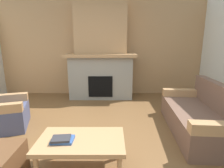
% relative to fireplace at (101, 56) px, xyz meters
% --- Properties ---
extents(ground, '(9.00, 9.00, 0.00)m').
position_rel_fireplace_xyz_m(ground, '(0.00, -2.62, -1.16)').
color(ground, brown).
extents(wall_back_wood_panel, '(6.00, 0.12, 2.70)m').
position_rel_fireplace_xyz_m(wall_back_wood_panel, '(0.00, 0.38, 0.19)').
color(wall_back_wood_panel, tan).
rests_on(wall_back_wood_panel, ground).
extents(fireplace, '(1.90, 0.82, 2.70)m').
position_rel_fireplace_xyz_m(fireplace, '(0.00, 0.00, 0.00)').
color(fireplace, gray).
rests_on(fireplace, ground).
extents(couch, '(0.98, 1.86, 0.85)m').
position_rel_fireplace_xyz_m(couch, '(1.82, -2.13, -0.88)').
color(couch, brown).
rests_on(couch, ground).
extents(armchair, '(0.95, 0.95, 0.85)m').
position_rel_fireplace_xyz_m(armchair, '(-1.69, -1.99, -0.87)').
color(armchair, '#474C6B').
rests_on(armchair, ground).
extents(coffee_table, '(1.00, 0.60, 0.43)m').
position_rel_fireplace_xyz_m(coffee_table, '(-0.05, -3.11, -0.79)').
color(coffee_table, tan).
rests_on(coffee_table, ground).
extents(book_stack_near_edge, '(0.25, 0.20, 0.05)m').
position_rel_fireplace_xyz_m(book_stack_near_edge, '(-0.26, -3.16, -0.71)').
color(book_stack_near_edge, '#335699').
rests_on(book_stack_near_edge, coffee_table).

